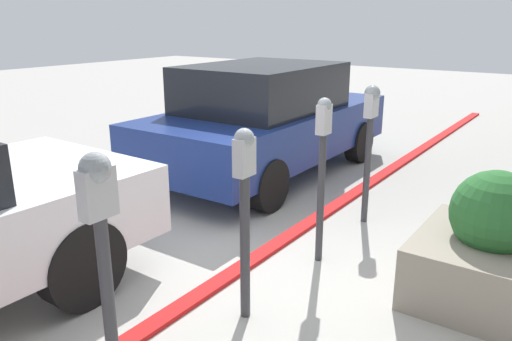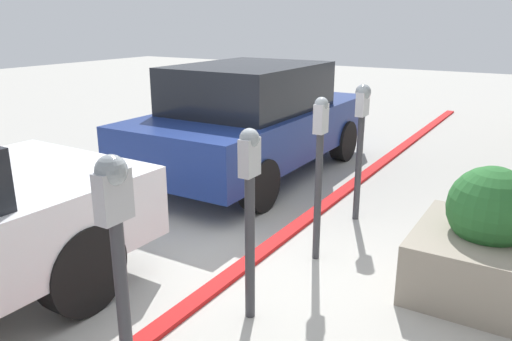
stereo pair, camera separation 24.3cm
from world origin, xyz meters
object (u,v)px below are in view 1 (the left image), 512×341
(parking_meter_middle, at_px, (322,159))
(parking_meter_fourth, at_px, (370,128))
(parking_meter_second, at_px, (245,198))
(parking_meter_nearest, at_px, (102,239))
(planter_box, at_px, (490,252))
(parked_car_middle, at_px, (267,119))

(parking_meter_middle, height_order, parking_meter_fourth, parking_meter_middle)
(parking_meter_second, distance_m, parking_meter_middle, 1.16)
(parking_meter_nearest, distance_m, parking_meter_fourth, 3.50)
(parking_meter_fourth, bearing_deg, parking_meter_nearest, 179.09)
(parking_meter_nearest, distance_m, parking_meter_second, 1.20)
(parking_meter_nearest, relative_size, planter_box, 1.28)
(parking_meter_middle, bearing_deg, parked_car_middle, 43.92)
(parked_car_middle, bearing_deg, planter_box, -119.12)
(planter_box, xyz_separation_m, parked_car_middle, (1.87, 3.41, 0.40))
(parking_meter_middle, distance_m, parked_car_middle, 2.85)
(parking_meter_second, distance_m, parked_car_middle, 3.76)
(planter_box, bearing_deg, parking_meter_middle, 97.04)
(parking_meter_fourth, bearing_deg, parked_car_middle, 64.97)
(parking_meter_middle, xyz_separation_m, parked_car_middle, (2.05, 1.97, -0.18))
(parking_meter_second, height_order, parking_meter_fourth, parking_meter_fourth)
(parking_meter_fourth, xyz_separation_m, parked_car_middle, (0.91, 1.95, -0.26))
(parking_meter_second, bearing_deg, parking_meter_nearest, 176.90)
(planter_box, bearing_deg, parking_meter_fourth, 56.71)
(parking_meter_nearest, height_order, parking_meter_middle, parking_meter_nearest)
(planter_box, height_order, parked_car_middle, parked_car_middle)
(parking_meter_middle, height_order, parked_car_middle, parked_car_middle)
(parking_meter_nearest, distance_m, parked_car_middle, 4.80)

